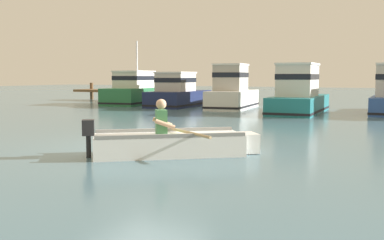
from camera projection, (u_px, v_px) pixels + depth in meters
The scene contains 7 objects.
ground_plane at pixel (149, 146), 10.80m from camera, with size 120.00×120.00×0.00m, color slate.
wooden_dock at pixel (156, 92), 28.93m from camera, with size 12.71×1.64×1.20m.
rowboat_with_person at pixel (172, 143), 9.56m from camera, with size 3.23×2.87×1.19m.
moored_boat_green at pixel (137, 91), 27.28m from camera, with size 2.93×6.08×3.77m.
moored_boat_navy at pixel (178, 94), 24.93m from camera, with size 2.38×4.76×1.90m.
moored_boat_white at pixel (232, 92), 23.24m from camera, with size 2.43×4.71×2.29m.
moored_boat_teal at pixel (299, 95), 20.44m from camera, with size 2.38×5.66×2.24m.
Camera 1 is at (6.07, -8.86, 1.66)m, focal length 42.28 mm.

